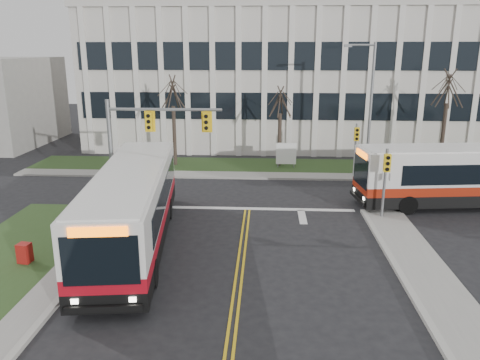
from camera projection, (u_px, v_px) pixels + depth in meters
name	position (u px, v px, depth m)	size (l,w,h in m)	color
ground	(239.00, 276.00, 18.59)	(120.00, 120.00, 0.00)	black
sidewalk_cross	(323.00, 177.00, 32.92)	(44.00, 1.60, 0.14)	#9E9B93
building_lawn	(318.00, 167.00, 35.61)	(44.00, 5.00, 0.12)	#2F491F
office_building	(308.00, 78.00, 45.56)	(40.00, 16.00, 12.00)	beige
mast_arm_signal	(141.00, 137.00, 24.65)	(6.11, 0.38, 6.20)	slate
signal_pole_near	(386.00, 174.00, 24.16)	(0.34, 0.39, 3.80)	slate
signal_pole_far	(356.00, 142.00, 32.33)	(0.34, 0.39, 3.80)	slate
streetlight	(368.00, 102.00, 32.34)	(2.15, 0.25, 9.20)	slate
directory_sign	(286.00, 154.00, 34.97)	(1.50, 0.12, 2.00)	slate
tree_left	(173.00, 94.00, 34.75)	(1.80, 1.80, 7.70)	#42352B
tree_mid	(280.00, 103.00, 34.67)	(1.80, 1.80, 6.82)	#42352B
tree_right	(448.00, 90.00, 33.55)	(1.80, 1.80, 8.25)	#42352B
bus_main	(133.00, 208.00, 21.21)	(2.84, 13.09, 3.49)	silver
bus_cross	(470.00, 177.00, 26.58)	(2.74, 12.67, 3.38)	silver
newspaper_box_red	(25.00, 254.00, 19.45)	(0.50, 0.45, 0.95)	maroon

